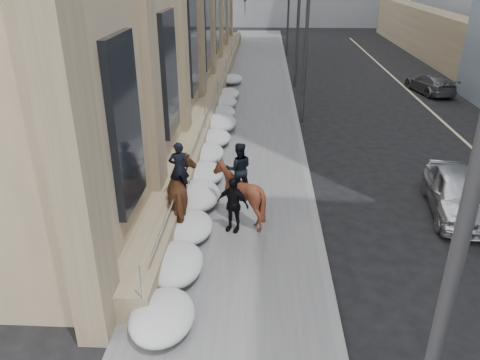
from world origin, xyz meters
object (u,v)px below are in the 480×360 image
mounted_horse_left (184,192)px  mounted_horse_right (239,190)px  car_silver (458,193)px  car_grey (430,83)px  pedestrian (233,204)px

mounted_horse_left → mounted_horse_right: size_ratio=1.01×
car_silver → car_grey: 16.98m
mounted_horse_right → pedestrian: mounted_horse_right is taller
mounted_horse_right → car_silver: 7.39m
mounted_horse_right → car_grey: 20.97m
mounted_horse_left → car_silver: bearing=173.1°
mounted_horse_left → pedestrian: 1.65m
car_silver → car_grey: car_silver is taller
mounted_horse_right → car_grey: size_ratio=0.61×
pedestrian → car_grey: bearing=78.4°
mounted_horse_left → mounted_horse_right: 1.73m
car_silver → car_grey: size_ratio=1.02×
mounted_horse_left → car_silver: mounted_horse_left is taller
car_silver → pedestrian: bearing=-159.1°
mounted_horse_left → mounted_horse_right: mounted_horse_left is taller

